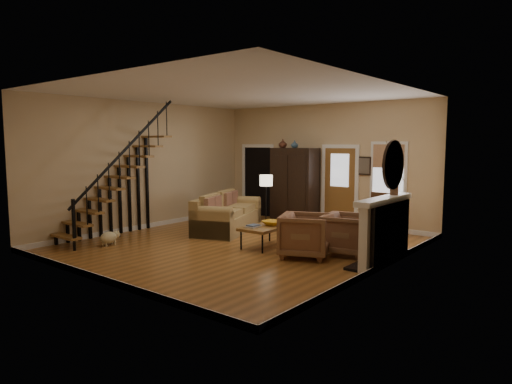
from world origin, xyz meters
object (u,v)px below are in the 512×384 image
Objects in this scene: coffee_table at (266,236)px; armchair_right at (347,234)px; sofa at (228,214)px; floor_lamp at (266,203)px; armchair_left at (305,235)px; side_chair at (377,214)px; armoire at (295,185)px.

armchair_right reaches higher than coffee_table.
floor_lamp reaches higher than sofa.
sofa is 1.66× the size of floor_lamp.
armchair_left is 2.97m from side_chair.
armoire reaches higher than floor_lamp.
armchair_left is at bearing -93.39° from side_chair.
side_chair reaches higher than armchair_right.
sofa is 1.01m from floor_lamp.
coffee_table is 3.06m from side_chair.
coffee_table is at bearing -44.33° from sofa.
armchair_left is 0.89m from armchair_right.
side_chair is (2.37, 1.37, -0.21)m from floor_lamp.
armchair_right is at bearing -25.92° from sofa.
armoire is 2.61m from side_chair.
armchair_left reaches higher than armchair_right.
armoire is at bearing 112.93° from coffee_table.
armoire is 4.00m from armchair_left.
armchair_left reaches higher than coffee_table.
armchair_left is (1.12, -0.20, 0.20)m from coffee_table.
floor_lamp is at bearing 16.33° from sofa.
armchair_left is 0.93× the size of side_chair.
armchair_left is 2.73m from floor_lamp.
side_chair is at bearing -1.50° from armchair_right.
coffee_table is 1.82m from floor_lamp.
coffee_table is (1.85, -0.80, -0.22)m from sofa.
armoire reaches higher than armchair_left.
armoire is 1.46× the size of floor_lamp.
side_chair reaches higher than sofa.
armchair_right is at bearing -62.40° from armchair_left.
armoire is 2.29× the size of armchair_right.
armchair_right is (3.53, -0.31, -0.03)m from sofa.
armchair_right is at bearing -40.07° from armoire.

